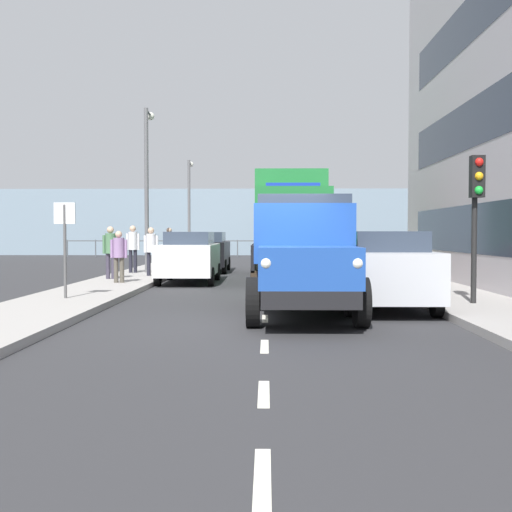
{
  "coord_description": "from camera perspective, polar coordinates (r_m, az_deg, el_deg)",
  "views": [
    {
      "loc": [
        -0.03,
        11.51,
        1.69
      ],
      "look_at": [
        0.32,
        -9.33,
        0.91
      ],
      "focal_mm": 43.82,
      "sensor_mm": 36.0,
      "label": 1
    }
  ],
  "objects": [
    {
      "name": "sidewalk_left",
      "position": [
        23.79,
        12.26,
        -1.81
      ],
      "size": [
        2.33,
        42.02,
        0.15
      ],
      "primitive_type": "cube",
      "color": "#9E9993",
      "rests_on": "ground_plane"
    },
    {
      "name": "pedestrian_with_bag",
      "position": [
        22.65,
        -9.56,
        0.79
      ],
      "size": [
        0.53,
        0.34,
        1.73
      ],
      "color": "black",
      "rests_on": "sidewalk_right"
    },
    {
      "name": "lamp_post_promenade",
      "position": [
        24.78,
        -9.9,
        7.31
      ],
      "size": [
        0.32,
        1.14,
        6.35
      ],
      "color": "#59595B",
      "rests_on": "sidewalk_right"
    },
    {
      "name": "pedestrian_couple_b",
      "position": [
        19.68,
        -12.41,
        0.32
      ],
      "size": [
        0.53,
        0.34,
        1.6
      ],
      "color": "#4C473D",
      "rests_on": "sidewalk_right"
    },
    {
      "name": "sea_horizon",
      "position": [
        47.28,
        0.92,
        3.12
      ],
      "size": [
        80.0,
        0.8,
        5.0
      ],
      "primitive_type": "cube",
      "color": "gray",
      "rests_on": "ground_plane"
    },
    {
      "name": "car_maroon_kerbside_1",
      "position": [
        19.17,
        8.59,
        -0.26
      ],
      "size": [
        1.88,
        4.51,
        1.72
      ],
      "color": "maroon",
      "rests_on": "ground_plane"
    },
    {
      "name": "truck_vintage_blue",
      "position": [
        12.43,
        4.31,
        -0.23
      ],
      "size": [
        2.17,
        5.64,
        2.43
      ],
      "color": "black",
      "rests_on": "ground_plane"
    },
    {
      "name": "car_black_oppositeside_1",
      "position": [
        27.04,
        -4.56,
        0.45
      ],
      "size": [
        1.92,
        4.13,
        1.72
      ],
      "color": "black",
      "rests_on": "ground_plane"
    },
    {
      "name": "lorry_cargo_green",
      "position": [
        23.11,
        3.08,
        3.09
      ],
      "size": [
        2.58,
        8.2,
        3.87
      ],
      "color": "#1E7033",
      "rests_on": "ground_plane"
    },
    {
      "name": "street_sign",
      "position": [
        15.33,
        -17.06,
        2.02
      ],
      "size": [
        0.5,
        0.07,
        2.25
      ],
      "color": "#4C4C4C",
      "rests_on": "sidewalk_right"
    },
    {
      "name": "ground_plane",
      "position": [
        23.33,
        0.89,
        -2.02
      ],
      "size": [
        80.0,
        80.0,
        0.0
      ],
      "primitive_type": "plane",
      "color": "#2D2D30"
    },
    {
      "name": "pedestrian_strolling",
      "position": [
        21.38,
        -13.14,
        0.72
      ],
      "size": [
        0.53,
        0.34,
        1.75
      ],
      "color": "#383342",
      "rests_on": "sidewalk_right"
    },
    {
      "name": "pedestrian_in_dark_coat",
      "position": [
        24.52,
        -11.18,
        1.01
      ],
      "size": [
        0.53,
        0.34,
        1.82
      ],
      "color": "black",
      "rests_on": "sidewalk_right"
    },
    {
      "name": "lamp_post_far",
      "position": [
        37.03,
        -6.1,
        5.15
      ],
      "size": [
        0.32,
        1.14,
        5.79
      ],
      "color": "#59595B",
      "rests_on": "sidewalk_right"
    },
    {
      "name": "road_centreline_markings",
      "position": [
        22.76,
        0.89,
        -2.11
      ],
      "size": [
        0.12,
        37.8,
        0.01
      ],
      "color": "silver",
      "rests_on": "ground_plane"
    },
    {
      "name": "traffic_light_near",
      "position": [
        14.36,
        19.47,
        5.14
      ],
      "size": [
        0.28,
        0.41,
        3.2
      ],
      "color": "black",
      "rests_on": "sidewalk_left"
    },
    {
      "name": "car_silver_kerbside_near",
      "position": [
        13.97,
        11.46,
        -1.17
      ],
      "size": [
        1.9,
        4.09,
        1.72
      ],
      "color": "#B7BABF",
      "rests_on": "ground_plane"
    },
    {
      "name": "sidewalk_right",
      "position": [
        23.8,
        -10.48,
        -1.79
      ],
      "size": [
        2.33,
        42.02,
        0.15
      ],
      "primitive_type": "cube",
      "color": "#9E9993",
      "rests_on": "ground_plane"
    },
    {
      "name": "seawall_railing",
      "position": [
        43.68,
        0.92,
        1.12
      ],
      "size": [
        28.08,
        0.08,
        1.2
      ],
      "color": "#4C5156",
      "rests_on": "ground_plane"
    },
    {
      "name": "pedestrian_by_lamp",
      "position": [
        26.81,
        -7.93,
        1.04
      ],
      "size": [
        0.53,
        0.34,
        1.76
      ],
      "color": "#383342",
      "rests_on": "sidewalk_right"
    },
    {
      "name": "car_white_oppositeside_0",
      "position": [
        21.14,
        -6.11,
        -0.03
      ],
      "size": [
        1.88,
        4.09,
        1.72
      ],
      "color": "white",
      "rests_on": "ground_plane"
    }
  ]
}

